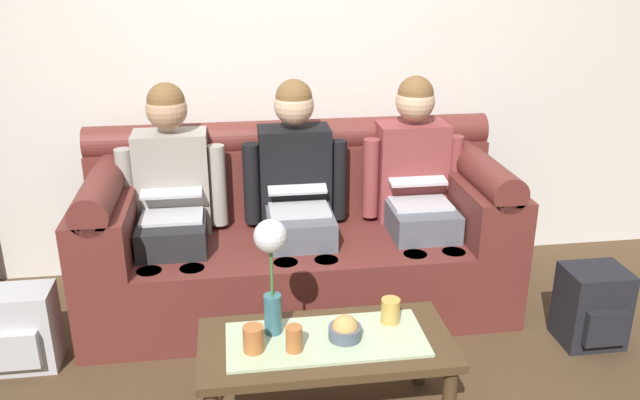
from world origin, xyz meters
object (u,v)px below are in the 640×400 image
(person_left, at_px, (172,194))
(cup_near_right, at_px, (294,339))
(backpack_left, at_px, (17,330))
(person_middle, at_px, (297,188))
(flower_vase, at_px, (271,258))
(person_right, at_px, (416,183))
(snack_bowl, at_px, (345,330))
(couch, at_px, (298,238))
(coffee_table, at_px, (326,351))
(cup_far_center, at_px, (390,311))
(cup_near_left, at_px, (253,339))
(backpack_right, at_px, (592,307))

(person_left, distance_m, cup_near_right, 1.24)
(person_left, distance_m, backpack_left, 0.97)
(person_middle, height_order, flower_vase, person_middle)
(person_right, distance_m, backpack_left, 2.12)
(snack_bowl, distance_m, cup_near_right, 0.22)
(flower_vase, bearing_deg, couch, 78.07)
(coffee_table, bearing_deg, cup_far_center, 17.13)
(snack_bowl, distance_m, cup_far_center, 0.23)
(cup_near_left, relative_size, backpack_right, 0.27)
(couch, xyz_separation_m, backpack_left, (-1.36, -0.46, -0.18))
(cup_far_center, bearing_deg, backpack_left, 163.33)
(cup_near_left, bearing_deg, snack_bowl, 5.83)
(cup_near_left, bearing_deg, coffee_table, 9.08)
(person_middle, xyz_separation_m, backpack_right, (1.39, -0.64, -0.46))
(person_right, height_order, snack_bowl, person_right)
(person_left, xyz_separation_m, person_middle, (0.65, 0.00, -0.00))
(person_middle, height_order, backpack_left, person_middle)
(cup_near_right, relative_size, cup_far_center, 1.00)
(coffee_table, bearing_deg, snack_bowl, -6.96)
(person_middle, xyz_separation_m, flower_vase, (-0.20, -0.96, 0.07))
(person_middle, height_order, backpack_right, person_middle)
(person_right, height_order, cup_far_center, person_right)
(backpack_left, bearing_deg, cup_near_left, -30.22)
(person_left, relative_size, snack_bowl, 9.25)
(coffee_table, bearing_deg, backpack_left, 156.96)
(person_middle, xyz_separation_m, coffee_table, (0.00, -1.04, -0.32))
(person_left, xyz_separation_m, coffee_table, (0.65, -1.04, -0.32))
(person_middle, bearing_deg, person_left, -179.98)
(flower_vase, xyz_separation_m, cup_far_center, (0.49, 0.01, -0.28))
(flower_vase, distance_m, backpack_left, 1.37)
(cup_near_left, bearing_deg, cup_far_center, 13.12)
(coffee_table, relative_size, backpack_right, 2.56)
(person_right, xyz_separation_m, flower_vase, (-0.85, -0.96, 0.07))
(person_right, height_order, backpack_right, person_right)
(cup_far_center, bearing_deg, person_middle, 106.49)
(coffee_table, bearing_deg, cup_near_right, -153.96)
(couch, bearing_deg, backpack_left, -161.22)
(person_right, relative_size, cup_near_right, 11.86)
(person_left, xyz_separation_m, cup_far_center, (0.93, -0.95, -0.21))
(person_right, distance_m, cup_near_right, 1.37)
(person_left, relative_size, cup_near_right, 11.86)
(backpack_right, bearing_deg, coffee_table, -164.02)
(cup_near_left, bearing_deg, backpack_left, 149.78)
(cup_far_center, bearing_deg, cup_near_right, -159.88)
(cup_near_right, bearing_deg, couch, 83.09)
(coffee_table, height_order, snack_bowl, snack_bowl)
(person_right, xyz_separation_m, coffee_table, (-0.65, -1.04, -0.32))
(person_left, relative_size, cup_far_center, 11.82)
(couch, distance_m, cup_far_center, 1.00)
(person_left, xyz_separation_m, backpack_left, (-0.71, -0.46, -0.47))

